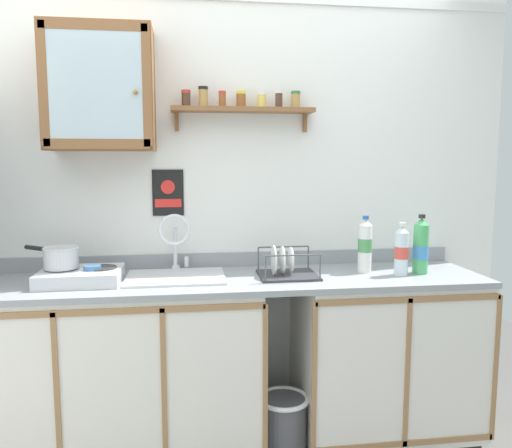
{
  "coord_description": "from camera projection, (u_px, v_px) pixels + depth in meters",
  "views": [
    {
      "loc": [
        -0.24,
        -2.14,
        1.54
      ],
      "look_at": [
        0.13,
        0.51,
        1.2
      ],
      "focal_mm": 35.44,
      "sensor_mm": 36.0,
      "label": 1
    }
  ],
  "objects": [
    {
      "name": "bottle_soda_green_1",
      "position": [
        421.0,
        247.0,
        2.68
      ],
      "size": [
        0.08,
        0.08,
        0.32
      ],
      "color": "#4CB266",
      "rests_on": "countertop"
    },
    {
      "name": "lower_cabinet_run",
      "position": [
        120.0,
        373.0,
        2.58
      ],
      "size": [
        1.44,
        0.58,
        0.91
      ],
      "color": "black",
      "rests_on": "ground"
    },
    {
      "name": "sink",
      "position": [
        176.0,
        281.0,
        2.6
      ],
      "size": [
        0.5,
        0.42,
        0.45
      ],
      "color": "silver",
      "rests_on": "countertop"
    },
    {
      "name": "wall_cabinet",
      "position": [
        100.0,
        89.0,
        2.55
      ],
      "size": [
        0.54,
        0.28,
        0.62
      ],
      "color": "brown"
    },
    {
      "name": "spice_shelf",
      "position": [
        242.0,
        107.0,
        2.71
      ],
      "size": [
        0.77,
        0.14,
        0.23
      ],
      "color": "brown"
    },
    {
      "name": "warning_sign",
      "position": [
        168.0,
        193.0,
        2.78
      ],
      "size": [
        0.17,
        0.01,
        0.25
      ],
      "color": "black"
    },
    {
      "name": "trash_bin",
      "position": [
        283.0,
        427.0,
        2.59
      ],
      "size": [
        0.27,
        0.27,
        0.35
      ],
      "color": "#4C4C51",
      "rests_on": "ground"
    },
    {
      "name": "back_wall",
      "position": [
        229.0,
        214.0,
        2.87
      ],
      "size": [
        3.24,
        0.07,
        2.46
      ],
      "color": "white",
      "rests_on": "ground"
    },
    {
      "name": "lower_cabinet_run_right",
      "position": [
        384.0,
        358.0,
        2.78
      ],
      "size": [
        0.97,
        0.58,
        0.91
      ],
      "color": "black",
      "rests_on": "ground"
    },
    {
      "name": "bottle_water_clear_0",
      "position": [
        401.0,
        251.0,
        2.64
      ],
      "size": [
        0.07,
        0.07,
        0.28
      ],
      "color": "silver",
      "rests_on": "countertop"
    },
    {
      "name": "countertop",
      "position": [
        234.0,
        280.0,
        2.6
      ],
      "size": [
        2.6,
        0.6,
        0.03
      ],
      "primitive_type": "cube",
      "color": "gray",
      "rests_on": "lower_cabinet_run"
    },
    {
      "name": "dish_rack",
      "position": [
        286.0,
        270.0,
        2.62
      ],
      "size": [
        0.3,
        0.27,
        0.16
      ],
      "color": "#333338",
      "rests_on": "countertop"
    },
    {
      "name": "saucepan",
      "position": [
        60.0,
        257.0,
        2.48
      ],
      "size": [
        0.3,
        0.25,
        0.1
      ],
      "color": "silver",
      "rests_on": "hot_plate_stove"
    },
    {
      "name": "bottle_opaque_white_2",
      "position": [
        365.0,
        246.0,
        2.71
      ],
      "size": [
        0.07,
        0.07,
        0.31
      ],
      "color": "white",
      "rests_on": "countertop"
    },
    {
      "name": "backsplash",
      "position": [
        229.0,
        259.0,
        2.87
      ],
      "size": [
        2.6,
        0.02,
        0.08
      ],
      "primitive_type": "cube",
      "color": "gray",
      "rests_on": "countertop"
    },
    {
      "name": "hot_plate_stove",
      "position": [
        81.0,
        276.0,
        2.48
      ],
      "size": [
        0.39,
        0.31,
        0.07
      ],
      "color": "silver",
      "rests_on": "countertop"
    },
    {
      "name": "mug",
      "position": [
        93.0,
        274.0,
        2.48
      ],
      "size": [
        0.09,
        0.12,
        0.09
      ],
      "color": "#3F6699",
      "rests_on": "countertop"
    }
  ]
}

